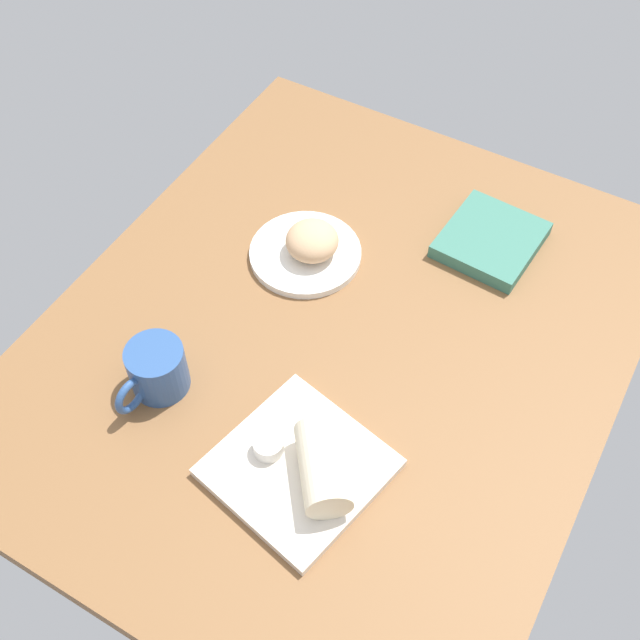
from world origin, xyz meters
TOP-DOWN VIEW (x-y plane):
  - dining_table at (0.00, 0.00)cm, footprint 110.00×90.00cm
  - round_plate at (-12.46, -13.10)cm, footprint 19.88×19.88cm
  - scone_pastry at (-12.92, -11.93)cm, footprint 12.02×11.87cm
  - square_plate at (24.22, 7.30)cm, footprint 26.66×26.66cm
  - sauce_cup at (24.31, 2.27)cm, footprint 4.50×4.50cm
  - breakfast_wrap at (24.15, 11.33)cm, footprint 14.38×13.29cm
  - book_stack at (-31.27, 14.39)cm, footprint 18.46×17.13cm
  - coffee_mug at (22.40, -19.16)cm, footprint 13.66×9.09cm

SIDE VIEW (x-z plane):
  - dining_table at x=0.00cm, z-range 0.00..4.00cm
  - round_plate at x=-12.46cm, z-range 4.00..5.40cm
  - square_plate at x=24.22cm, z-range 4.00..5.60cm
  - book_stack at x=-31.27cm, z-range 4.00..6.71cm
  - sauce_cup at x=24.31cm, z-range 5.69..8.18cm
  - scone_pastry at x=-12.92cm, z-range 5.40..11.05cm
  - coffee_mug at x=22.40cm, z-range 4.11..12.61cm
  - breakfast_wrap at x=24.15cm, z-range 5.60..12.34cm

